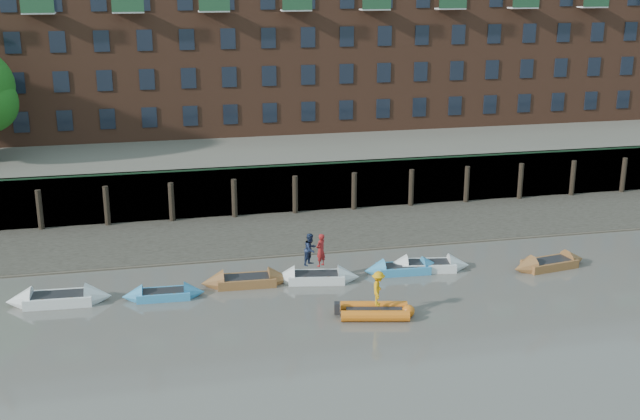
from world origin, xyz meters
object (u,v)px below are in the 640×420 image
object	(u,v)px
rowboat_5	(428,266)
person_rower_b	(311,249)
person_rower_a	(321,250)
person_rib_crew	(378,289)
rowboat_1	(164,294)
rowboat_2	(246,281)
rib_tender	(378,311)
rowboat_0	(59,299)
rowboat_6	(549,264)
rowboat_3	(316,277)
rowboat_4	(403,269)

from	to	relation	value
rowboat_5	person_rower_b	distance (m)	6.65
person_rower_b	person_rower_a	bearing A→B (deg)	-74.38
person_rib_crew	rowboat_1	bearing A→B (deg)	87.11
rowboat_2	person_rower_b	size ratio (longest dim) A/B	2.75
person_rower_b	rib_tender	bearing A→B (deg)	-110.88
person_rower_a	rowboat_0	bearing A→B (deg)	-39.80
rowboat_5	person_rower_a	distance (m)	6.20
rowboat_1	rowboat_6	distance (m)	20.59
rowboat_0	rowboat_5	bearing A→B (deg)	4.22
person_rower_b	person_rib_crew	size ratio (longest dim) A/B	1.02
rowboat_0	rowboat_3	size ratio (longest dim) A/B	1.08
rowboat_0	rowboat_3	bearing A→B (deg)	3.30
rowboat_6	rib_tender	size ratio (longest dim) A/B	1.31
rowboat_3	rowboat_6	size ratio (longest dim) A/B	1.00
rowboat_0	person_rower_b	bearing A→B (deg)	4.26
person_rower_a	rowboat_6	bearing A→B (deg)	136.78
rowboat_6	person_rib_crew	bearing A→B (deg)	-169.34
rowboat_6	rib_tender	distance (m)	11.62
rowboat_4	person_rower_a	bearing A→B (deg)	-173.18
rowboat_1	rowboat_2	xyz separation A→B (m)	(4.21, 0.83, 0.03)
rowboat_4	person_rower_b	bearing A→B (deg)	-176.70
rib_tender	person_rib_crew	world-z (taller)	person_rib_crew
rowboat_0	rowboat_6	xyz separation A→B (m)	(25.54, -0.68, -0.02)
rowboat_3	rowboat_4	bearing A→B (deg)	12.83
rowboat_2	rib_tender	bearing A→B (deg)	-40.73
person_rower_b	rowboat_5	bearing A→B (deg)	-42.51
person_rib_crew	rowboat_4	bearing A→B (deg)	-8.70
rowboat_0	person_rower_a	bearing A→B (deg)	2.98
rib_tender	person_rower_b	xyz separation A→B (m)	(-2.14, 5.05, 1.46)
rowboat_1	rowboat_5	world-z (taller)	rowboat_5
rowboat_2	rib_tender	distance (m)	7.52
rowboat_2	rowboat_1	bearing A→B (deg)	-166.49
rowboat_2	person_rower_b	bearing A→B (deg)	0.78
rowboat_1	rowboat_5	size ratio (longest dim) A/B	0.87
rowboat_5	person_rower_a	size ratio (longest dim) A/B	2.70
rowboat_6	person_rower_a	xyz separation A→B (m)	(-12.55, 0.72, 1.51)
rowboat_3	rowboat_4	world-z (taller)	rowboat_3
person_rower_a	person_rower_b	bearing A→B (deg)	-70.49
rowboat_6	person_rib_crew	xyz separation A→B (m)	(-10.88, -4.05, 1.16)
rowboat_5	rib_tender	size ratio (longest dim) A/B	1.32
rowboat_0	rowboat_2	world-z (taller)	rowboat_0
rowboat_3	rowboat_4	size ratio (longest dim) A/B	1.07
rowboat_3	rowboat_5	world-z (taller)	rowboat_5
rowboat_5	person_rib_crew	size ratio (longest dim) A/B	2.81
rowboat_0	rowboat_6	size ratio (longest dim) A/B	1.08
rowboat_0	rowboat_4	world-z (taller)	rowboat_0
rowboat_2	person_rower_b	distance (m)	3.67
rowboat_1	rowboat_5	xyz separation A→B (m)	(14.03, 0.88, 0.03)
rowboat_1	person_rib_crew	distance (m)	10.69
rowboat_6	person_rower_b	world-z (taller)	person_rower_b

